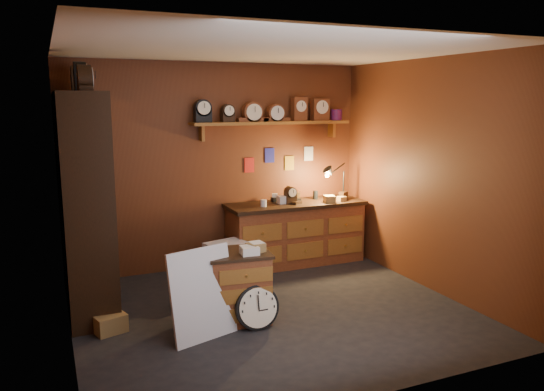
{
  "coord_description": "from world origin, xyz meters",
  "views": [
    {
      "loc": [
        -2.12,
        -4.88,
        2.21
      ],
      "look_at": [
        0.14,
        0.35,
        1.19
      ],
      "focal_mm": 35.0,
      "sensor_mm": 36.0,
      "label": 1
    }
  ],
  "objects_px": {
    "workbench": "(296,229)",
    "big_round_clock": "(257,307)",
    "shelving_unit": "(81,193)",
    "low_cabinet": "(238,283)"
  },
  "relations": [
    {
      "from": "low_cabinet",
      "to": "big_round_clock",
      "type": "distance_m",
      "value": 0.34
    },
    {
      "from": "shelving_unit",
      "to": "big_round_clock",
      "type": "relative_size",
      "value": 5.76
    },
    {
      "from": "workbench",
      "to": "shelving_unit",
      "type": "bearing_deg",
      "value": -169.87
    },
    {
      "from": "workbench",
      "to": "low_cabinet",
      "type": "height_order",
      "value": "workbench"
    },
    {
      "from": "shelving_unit",
      "to": "workbench",
      "type": "relative_size",
      "value": 1.36
    },
    {
      "from": "shelving_unit",
      "to": "big_round_clock",
      "type": "bearing_deg",
      "value": -41.15
    },
    {
      "from": "workbench",
      "to": "low_cabinet",
      "type": "bearing_deg",
      "value": -132.32
    },
    {
      "from": "workbench",
      "to": "low_cabinet",
      "type": "xyz_separation_m",
      "value": [
        -1.38,
        -1.52,
        -0.08
      ]
    },
    {
      "from": "workbench",
      "to": "big_round_clock",
      "type": "distance_m",
      "value": 2.22
    },
    {
      "from": "workbench",
      "to": "low_cabinet",
      "type": "distance_m",
      "value": 2.05
    }
  ]
}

